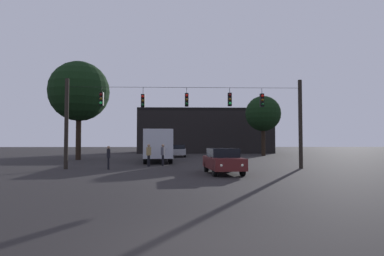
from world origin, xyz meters
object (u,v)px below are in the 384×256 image
object	(u,v)px
tree_behind_building	(79,91)
pedestrian_crossing_left	(163,154)
tree_left_silhouette	(263,114)
pedestrian_crossing_center	(149,154)
car_near_right	(223,160)
city_bus	(157,142)
car_far_left	(179,151)
pedestrian_crossing_right	(108,156)

from	to	relation	value
tree_behind_building	pedestrian_crossing_left	bearing A→B (deg)	-43.31
tree_left_silhouette	pedestrian_crossing_left	bearing A→B (deg)	-125.50
pedestrian_crossing_center	tree_left_silhouette	xyz separation A→B (m)	(13.64, 18.09, 4.71)
car_near_right	pedestrian_crossing_center	bearing A→B (deg)	131.27
city_bus	tree_left_silhouette	xyz separation A→B (m)	(13.50, 11.00, 3.83)
tree_left_silhouette	tree_behind_building	bearing A→B (deg)	-158.56
car_far_left	pedestrian_crossing_center	world-z (taller)	pedestrian_crossing_center
car_far_left	city_bus	bearing A→B (deg)	-103.71
tree_behind_building	pedestrian_crossing_center	bearing A→B (deg)	-48.21
car_far_left	pedestrian_crossing_left	distance (m)	15.10
pedestrian_crossing_left	pedestrian_crossing_right	distance (m)	4.65
pedestrian_crossing_right	car_far_left	bearing A→B (deg)	75.21
pedestrian_crossing_center	tree_behind_building	xyz separation A→B (m)	(-8.42, 9.42, 6.30)
pedestrian_crossing_center	tree_left_silhouette	size ratio (longest dim) A/B	0.21
car_far_left	tree_behind_building	size ratio (longest dim) A/B	0.42
pedestrian_crossing_left	tree_behind_building	xyz separation A→B (m)	(-9.50, 8.95, 6.31)
pedestrian_crossing_center	car_far_left	bearing A→B (deg)	81.96
car_far_left	tree_behind_building	bearing A→B (deg)	-150.11
pedestrian_crossing_left	pedestrian_crossing_center	distance (m)	1.17
city_bus	pedestrian_crossing_left	bearing A→B (deg)	-81.94
city_bus	pedestrian_crossing_left	world-z (taller)	city_bus
car_far_left	car_near_right	bearing A→B (deg)	-82.35
car_far_left	pedestrian_crossing_right	xyz separation A→B (m)	(-4.75, -17.97, 0.12)
car_near_right	tree_left_silhouette	world-z (taller)	tree_left_silhouette
city_bus	car_far_left	xyz separation A→B (m)	(2.06, 8.44, -1.07)
pedestrian_crossing_left	city_bus	bearing A→B (deg)	98.06
car_far_left	pedestrian_crossing_left	xyz separation A→B (m)	(-1.12, -15.06, 0.18)
car_far_left	pedestrian_crossing_right	size ratio (longest dim) A/B	2.70
car_near_right	pedestrian_crossing_right	distance (m)	8.30
pedestrian_crossing_left	tree_left_silhouette	size ratio (longest dim) A/B	0.21
city_bus	tree_left_silhouette	bearing A→B (deg)	39.17
pedestrian_crossing_center	tree_left_silhouette	distance (m)	23.14
city_bus	tree_left_silhouette	size ratio (longest dim) A/B	1.37
car_near_right	pedestrian_crossing_center	distance (m)	7.66
pedestrian_crossing_right	tree_left_silhouette	size ratio (longest dim) A/B	0.20
pedestrian_crossing_right	city_bus	bearing A→B (deg)	74.25
car_near_right	car_far_left	bearing A→B (deg)	97.65
city_bus	pedestrian_crossing_center	distance (m)	7.14
pedestrian_crossing_left	pedestrian_crossing_center	world-z (taller)	pedestrian_crossing_center
pedestrian_crossing_center	car_near_right	bearing A→B (deg)	-48.73
pedestrian_crossing_left	tree_left_silhouette	world-z (taller)	tree_left_silhouette
city_bus	pedestrian_crossing_center	world-z (taller)	city_bus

